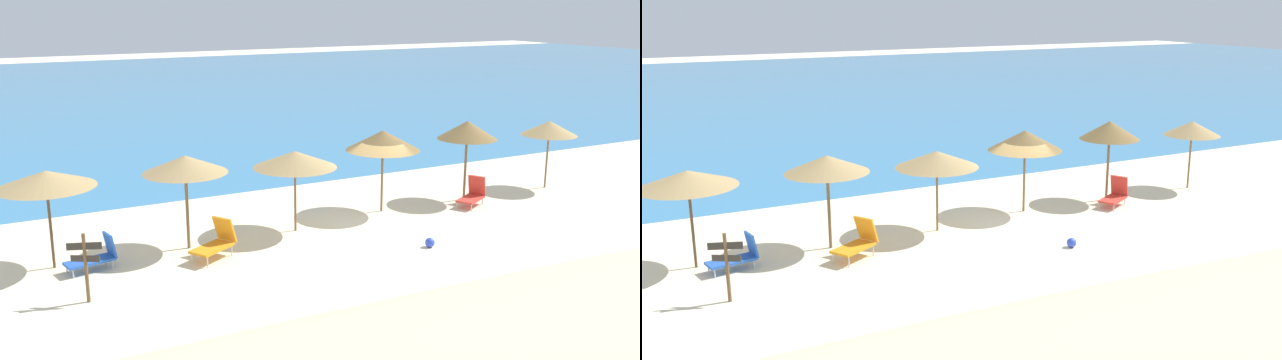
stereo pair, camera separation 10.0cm
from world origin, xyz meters
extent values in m
plane|color=beige|center=(0.00, 0.00, 0.00)|extent=(160.00, 160.00, 0.00)
cube|color=teal|center=(0.00, 38.36, 0.00)|extent=(160.00, 65.39, 0.01)
cylinder|color=brown|center=(-10.21, 0.75, 1.24)|extent=(0.08, 0.08, 2.48)
cone|color=tan|center=(-10.21, 0.75, 2.56)|extent=(2.67, 2.67, 0.46)
cylinder|color=brown|center=(-6.38, 0.54, 1.24)|extent=(0.09, 0.09, 2.49)
cone|color=tan|center=(-6.38, 0.54, 2.60)|extent=(2.51, 2.51, 0.52)
cylinder|color=brown|center=(-2.81, 0.53, 1.13)|extent=(0.07, 0.07, 2.26)
cone|color=tan|center=(-2.81, 0.53, 2.37)|extent=(2.68, 2.68, 0.52)
cylinder|color=brown|center=(0.83, 1.06, 1.18)|extent=(0.08, 0.08, 2.36)
cone|color=olive|center=(0.83, 1.06, 2.55)|extent=(2.59, 2.59, 0.69)
cylinder|color=brown|center=(4.37, 0.86, 1.23)|extent=(0.09, 0.09, 2.47)
cone|color=olive|center=(4.37, 0.86, 2.65)|extent=(2.19, 2.19, 0.66)
cylinder|color=brown|center=(8.35, 0.74, 1.14)|extent=(0.07, 0.07, 2.27)
cone|color=tan|center=(8.35, 0.74, 2.40)|extent=(2.16, 2.16, 0.56)
cube|color=blue|center=(-9.38, 0.02, 0.28)|extent=(1.39, 0.82, 0.07)
cube|color=blue|center=(-8.77, 0.14, 0.63)|extent=(0.28, 0.61, 0.69)
cylinder|color=silver|center=(-9.97, 0.17, 0.12)|extent=(0.04, 0.04, 0.25)
cylinder|color=silver|center=(-9.88, -0.32, 0.12)|extent=(0.04, 0.04, 0.25)
cylinder|color=silver|center=(-8.88, 0.37, 0.12)|extent=(0.04, 0.04, 0.25)
cylinder|color=silver|center=(-8.79, -0.12, 0.12)|extent=(0.04, 0.04, 0.25)
cube|color=red|center=(3.98, 0.03, 0.28)|extent=(1.36, 1.12, 0.07)
cube|color=red|center=(4.48, 0.29, 0.66)|extent=(0.49, 0.66, 0.76)
cylinder|color=silver|center=(3.40, 0.03, 0.12)|extent=(0.04, 0.04, 0.24)
cylinder|color=silver|center=(3.65, -0.44, 0.12)|extent=(0.04, 0.04, 0.24)
cylinder|color=silver|center=(4.31, 0.51, 0.12)|extent=(0.04, 0.04, 0.24)
cylinder|color=silver|center=(4.56, 0.03, 0.12)|extent=(0.04, 0.04, 0.24)
cube|color=orange|center=(-6.11, -0.75, 0.36)|extent=(1.45, 1.24, 0.07)
cube|color=orange|center=(-5.59, -0.44, 0.76)|extent=(0.62, 0.75, 0.77)
cylinder|color=silver|center=(-6.72, -0.78, 0.16)|extent=(0.04, 0.04, 0.33)
cylinder|color=silver|center=(-6.43, -1.27, 0.16)|extent=(0.04, 0.04, 0.33)
cylinder|color=silver|center=(-5.79, -0.22, 0.16)|extent=(0.04, 0.04, 0.33)
cylinder|color=silver|center=(-5.49, -0.72, 0.16)|extent=(0.04, 0.04, 0.33)
cylinder|color=brown|center=(-9.80, -2.08, 0.89)|extent=(0.09, 0.09, 1.78)
cube|color=#332D28|center=(-9.80, -2.08, 1.46)|extent=(0.80, 0.33, 0.18)
cube|color=#332D28|center=(-9.80, -2.08, 1.14)|extent=(0.63, 0.40, 0.16)
sphere|color=blue|center=(0.08, -2.81, 0.15)|extent=(0.30, 0.30, 0.30)
camera|label=1|loc=(-12.31, -19.09, 7.28)|focal=39.62mm
camera|label=2|loc=(-12.22, -19.13, 7.28)|focal=39.62mm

